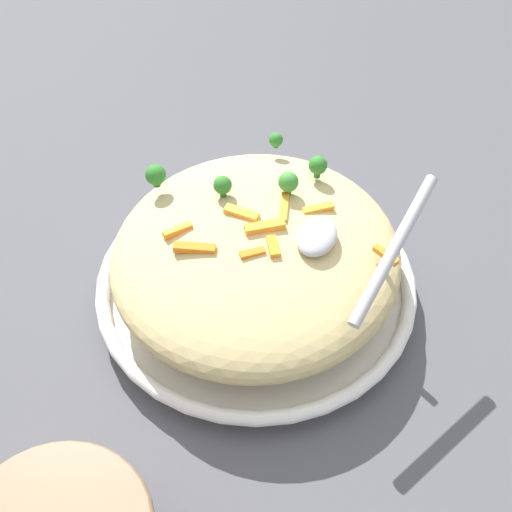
# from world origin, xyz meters

# --- Properties ---
(ground_plane) EXTENTS (2.40, 2.40, 0.00)m
(ground_plane) POSITION_xyz_m (0.00, 0.00, 0.00)
(ground_plane) COLOR #4C4C51
(serving_bowl) EXTENTS (0.36, 0.36, 0.04)m
(serving_bowl) POSITION_xyz_m (0.00, 0.00, 0.02)
(serving_bowl) COLOR white
(serving_bowl) RESTS_ON ground_plane
(pasta_mound) EXTENTS (0.32, 0.31, 0.09)m
(pasta_mound) POSITION_xyz_m (0.00, 0.00, 0.07)
(pasta_mound) COLOR #D1BA7A
(pasta_mound) RESTS_ON serving_bowl
(carrot_piece_0) EXTENTS (0.01, 0.04, 0.01)m
(carrot_piece_0) POSITION_xyz_m (0.01, 0.02, 0.12)
(carrot_piece_0) COLOR orange
(carrot_piece_0) RESTS_ON pasta_mound
(carrot_piece_1) EXTENTS (0.03, 0.03, 0.01)m
(carrot_piece_1) POSITION_xyz_m (-0.03, 0.07, 0.11)
(carrot_piece_1) COLOR orange
(carrot_piece_1) RESTS_ON pasta_mound
(carrot_piece_2) EXTENTS (0.02, 0.03, 0.01)m
(carrot_piece_2) POSITION_xyz_m (-0.04, -0.01, 0.12)
(carrot_piece_2) COLOR orange
(carrot_piece_2) RESTS_ON pasta_mound
(carrot_piece_3) EXTENTS (0.03, 0.04, 0.01)m
(carrot_piece_3) POSITION_xyz_m (0.00, -0.01, 0.12)
(carrot_piece_3) COLOR orange
(carrot_piece_3) RESTS_ON pasta_mound
(carrot_piece_4) EXTENTS (0.03, 0.02, 0.01)m
(carrot_piece_4) POSITION_xyz_m (-0.02, -0.03, 0.12)
(carrot_piece_4) COLOR orange
(carrot_piece_4) RESTS_ON pasta_mound
(carrot_piece_5) EXTENTS (0.02, 0.03, 0.01)m
(carrot_piece_5) POSITION_xyz_m (0.02, -0.13, 0.11)
(carrot_piece_5) COLOR orange
(carrot_piece_5) RESTS_ON pasta_mound
(carrot_piece_6) EXTENTS (0.04, 0.02, 0.01)m
(carrot_piece_6) POSITION_xyz_m (0.04, -0.02, 0.12)
(carrot_piece_6) COLOR orange
(carrot_piece_6) RESTS_ON pasta_mound
(carrot_piece_7) EXTENTS (0.03, 0.03, 0.01)m
(carrot_piece_7) POSITION_xyz_m (0.05, -0.05, 0.11)
(carrot_piece_7) COLOR orange
(carrot_piece_7) RESTS_ON pasta_mound
(carrot_piece_8) EXTENTS (0.02, 0.04, 0.01)m
(carrot_piece_8) POSITION_xyz_m (-0.05, 0.05, 0.11)
(carrot_piece_8) COLOR orange
(carrot_piece_8) RESTS_ON pasta_mound
(broccoli_floret_0) EXTENTS (0.02, 0.02, 0.03)m
(broccoli_floret_0) POSITION_xyz_m (0.06, -0.01, 0.13)
(broccoli_floret_0) COLOR #377928
(broccoli_floret_0) RESTS_ON pasta_mound
(broccoli_floret_1) EXTENTS (0.02, 0.02, 0.03)m
(broccoli_floret_1) POSITION_xyz_m (0.02, 0.13, 0.12)
(broccoli_floret_1) COLOR #296820
(broccoli_floret_1) RESTS_ON pasta_mound
(broccoli_floret_2) EXTENTS (0.02, 0.02, 0.02)m
(broccoli_floret_2) POSITION_xyz_m (0.14, 0.03, 0.12)
(broccoli_floret_2) COLOR #296820
(broccoli_floret_2) RESTS_ON pasta_mound
(broccoli_floret_3) EXTENTS (0.02, 0.02, 0.03)m
(broccoli_floret_3) POSITION_xyz_m (0.11, -0.03, 0.12)
(broccoli_floret_3) COLOR #296820
(broccoli_floret_3) RESTS_ON pasta_mound
(broccoli_floret_4) EXTENTS (0.02, 0.02, 0.03)m
(broccoli_floret_4) POSITION_xyz_m (0.03, 0.05, 0.13)
(broccoli_floret_4) COLOR #296820
(broccoli_floret_4) RESTS_ON pasta_mound
(serving_spoon) EXTENTS (0.16, 0.12, 0.07)m
(serving_spoon) POSITION_xyz_m (0.00, -0.09, 0.13)
(serving_spoon) COLOR #B7B7BC
(serving_spoon) RESTS_ON pasta_mound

